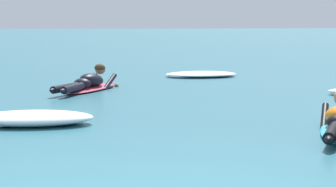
% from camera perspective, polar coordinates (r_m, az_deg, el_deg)
% --- Properties ---
extents(ground_plane, '(120.00, 120.00, 0.00)m').
position_cam_1_polar(ground_plane, '(15.20, -6.71, 0.90)').
color(ground_plane, '#2D6B7A').
extents(surfer_far, '(1.43, 2.40, 0.54)m').
position_cam_1_polar(surfer_far, '(13.54, -6.61, 0.83)').
color(surfer_far, '#E54C66').
rests_on(surfer_far, ground).
extents(whitewater_mid_left, '(1.66, 0.88, 0.20)m').
position_cam_1_polar(whitewater_mid_left, '(9.44, -11.12, -2.04)').
color(whitewater_mid_left, white).
rests_on(whitewater_mid_left, ground).
extents(whitewater_mid_right, '(1.78, 1.18, 0.13)m').
position_cam_1_polar(whitewater_mid_right, '(16.56, 2.75, 1.60)').
color(whitewater_mid_right, white).
rests_on(whitewater_mid_right, ground).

